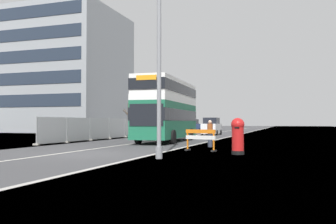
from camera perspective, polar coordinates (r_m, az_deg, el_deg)
The scene contains 12 objects.
ground at distance 17.90m, azimuth -10.67°, elevation -6.60°, with size 140.00×280.00×0.10m.
double_decker_bus at distance 28.90m, azimuth -0.10°, elevation 0.40°, with size 3.19×10.37×4.76m.
lamppost_foreground at distance 15.71m, azimuth -1.39°, elevation 9.74°, with size 0.29×0.70×9.71m.
red_pillar_postbox at distance 17.76m, azimuth 10.75°, elevation -3.42°, with size 0.63×0.63×1.73m.
roadworks_barrier at distance 19.62m, azimuth 5.04°, elevation -3.94°, with size 1.74×0.81×1.14m.
construction_site_fence at distance 35.94m, azimuth -7.83°, elevation -2.54°, with size 0.44×24.00×1.94m.
car_oncoming_near at distance 44.52m, azimuth 6.74°, elevation -2.30°, with size 1.95×3.91×2.08m.
car_receding_mid at distance 54.61m, azimuth 3.66°, elevation -2.21°, with size 2.02×3.84×1.99m.
bare_tree_far_verge_near at distance 62.16m, azimuth -0.50°, elevation -0.96°, with size 3.01×2.77×4.62m.
bare_tree_far_verge_mid at distance 57.28m, azimuth -6.07°, elevation -0.43°, with size 2.45×2.67×5.22m.
pedestrian_at_kerb at distance 22.84m, azimuth 6.52°, elevation -3.33°, with size 0.34×0.34×1.66m.
backdrop_office_block at distance 64.41m, azimuth -18.85°, elevation 5.58°, with size 25.94×15.70×18.95m.
Camera 1 is at (9.35, -15.43, 1.52)m, focal length 39.39 mm.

